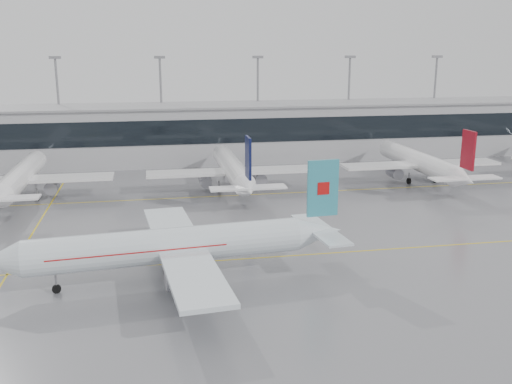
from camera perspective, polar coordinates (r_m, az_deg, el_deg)
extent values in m
plane|color=slate|center=(68.14, 1.89, -6.50)|extent=(320.00, 320.00, 0.00)
cube|color=yellow|center=(68.13, 1.89, -6.49)|extent=(120.00, 0.25, 0.01)
cube|color=yellow|center=(96.32, -1.99, -0.33)|extent=(120.00, 0.25, 0.01)
cube|color=yellow|center=(82.42, -21.42, -3.81)|extent=(0.25, 60.00, 0.01)
cube|color=#A8A8AC|center=(126.31, -4.24, 5.86)|extent=(180.00, 15.00, 12.00)
cube|color=black|center=(118.68, -3.83, 6.07)|extent=(180.00, 0.20, 5.00)
cube|color=gray|center=(125.58, -4.29, 8.66)|extent=(182.00, 16.00, 0.40)
cylinder|color=gray|center=(132.25, -19.07, 7.68)|extent=(0.50, 0.50, 22.00)
cube|color=gray|center=(131.63, -19.47, 12.57)|extent=(2.40, 1.00, 0.60)
cylinder|color=gray|center=(130.92, -9.42, 8.20)|extent=(0.50, 0.50, 22.00)
cube|color=gray|center=(130.29, -9.62, 13.15)|extent=(2.40, 1.00, 0.60)
cylinder|color=gray|center=(133.26, 0.18, 8.49)|extent=(0.50, 0.50, 22.00)
cube|color=gray|center=(132.64, 0.18, 13.35)|extent=(2.40, 1.00, 0.60)
cylinder|color=gray|center=(139.08, 9.22, 8.54)|extent=(0.50, 0.50, 22.00)
cube|color=gray|center=(138.49, 9.40, 13.20)|extent=(2.40, 1.00, 0.60)
cylinder|color=gray|center=(147.97, 17.35, 8.41)|extent=(0.50, 0.50, 22.00)
cube|color=gray|center=(147.42, 17.67, 12.78)|extent=(2.40, 1.00, 0.60)
cylinder|color=silver|center=(60.63, -8.91, -5.34)|extent=(28.69, 6.35, 3.73)
cone|color=silver|center=(64.74, 6.24, -3.99)|extent=(5.92, 4.24, 3.73)
cube|color=silver|center=(60.95, -7.49, -5.58)|extent=(7.83, 31.17, 0.45)
cube|color=silver|center=(64.72, 6.41, -3.72)|extent=(3.88, 12.07, 0.25)
cube|color=teal|center=(63.51, 6.70, 0.38)|extent=(3.62, 0.68, 6.37)
cylinder|color=gray|center=(56.98, -7.21, -8.62)|extent=(3.78, 2.42, 2.10)
cylinder|color=gray|center=(65.87, -8.52, -5.49)|extent=(3.78, 2.42, 2.10)
cylinder|color=gray|center=(61.39, -19.38, -8.43)|extent=(0.20, 0.20, 1.64)
cylinder|color=black|center=(61.70, -19.32, -9.13)|extent=(0.92, 0.38, 0.90)
cylinder|color=gray|center=(59.47, -6.08, -8.30)|extent=(0.24, 0.24, 1.64)
cylinder|color=black|center=(59.78, -6.06, -9.03)|extent=(1.14, 0.55, 1.10)
cylinder|color=gray|center=(64.25, -6.90, -6.59)|extent=(0.24, 0.24, 1.64)
cylinder|color=black|center=(64.54, -6.88, -7.27)|extent=(1.14, 0.55, 1.10)
cube|color=#B70F0F|center=(63.51, 6.70, 0.40)|extent=(1.44, 0.58, 1.40)
cube|color=#B70F0F|center=(60.32, -11.76, -5.37)|extent=(18.27, 5.42, 0.12)
cylinder|color=white|center=(101.49, -22.40, 1.55)|extent=(3.59, 27.36, 3.59)
cone|color=white|center=(116.60, -20.92, 3.19)|extent=(3.59, 4.00, 3.59)
cube|color=white|center=(100.14, -22.54, 1.14)|extent=(29.64, 5.00, 0.45)
cylinder|color=gray|center=(100.04, -19.72, 0.50)|extent=(2.10, 3.60, 2.10)
cylinder|color=gray|center=(112.26, -21.23, 1.42)|extent=(0.20, 0.20, 1.56)
cylinder|color=black|center=(112.42, -21.20, 1.04)|extent=(0.30, 0.90, 0.90)
cylinder|color=gray|center=(100.21, -24.00, -0.21)|extent=(0.24, 0.24, 1.56)
cylinder|color=black|center=(100.39, -23.95, -0.64)|extent=(0.45, 1.10, 1.10)
cylinder|color=gray|center=(99.11, -21.08, -0.08)|extent=(0.24, 0.24, 1.56)
cylinder|color=black|center=(99.29, -21.04, -0.51)|extent=(0.45, 1.10, 1.10)
cylinder|color=white|center=(100.29, -2.44, 2.47)|extent=(3.59, 27.36, 3.59)
cone|color=white|center=(115.56, -3.57, 4.00)|extent=(3.59, 4.00, 3.59)
cone|color=white|center=(84.40, -0.82, 0.26)|extent=(3.59, 5.60, 3.59)
cube|color=white|center=(98.92, -2.31, 2.07)|extent=(29.64, 5.00, 0.45)
cube|color=white|center=(84.14, -0.80, 0.43)|extent=(11.40, 2.80, 0.25)
cube|color=#0C123B|center=(82.99, -0.79, 3.46)|extent=(0.35, 3.60, 6.12)
cylinder|color=gray|center=(99.16, -5.09, 1.17)|extent=(2.10, 3.60, 2.10)
cylinder|color=gray|center=(100.51, 0.36, 1.40)|extent=(2.10, 3.60, 2.10)
cylinder|color=gray|center=(111.17, -3.23, 2.25)|extent=(0.20, 0.20, 1.56)
cylinder|color=black|center=(111.33, -3.22, 1.86)|extent=(0.30, 0.90, 0.90)
cylinder|color=gray|center=(98.07, -3.72, 0.70)|extent=(0.24, 0.24, 1.56)
cylinder|color=black|center=(98.25, -3.71, 0.26)|extent=(0.45, 1.10, 1.10)
cylinder|color=gray|center=(98.81, -0.73, 0.84)|extent=(0.24, 0.24, 1.56)
cylinder|color=black|center=(98.99, -0.72, 0.40)|extent=(0.45, 1.10, 1.10)
cylinder|color=white|center=(110.75, 15.80, 3.05)|extent=(3.59, 27.36, 3.59)
cone|color=white|center=(124.74, 12.64, 4.43)|extent=(3.59, 4.00, 3.59)
cone|color=white|center=(96.60, 20.09, 1.17)|extent=(3.59, 5.60, 3.59)
cube|color=white|center=(109.51, 16.14, 2.70)|extent=(29.64, 5.00, 0.45)
cube|color=white|center=(96.37, 20.17, 1.31)|extent=(11.40, 2.80, 0.25)
cube|color=maroon|center=(95.37, 20.46, 3.96)|extent=(0.35, 3.60, 6.12)
cylinder|color=gray|center=(108.18, 13.69, 1.91)|extent=(2.10, 3.60, 2.10)
cylinder|color=gray|center=(112.45, 18.16, 2.05)|extent=(2.10, 3.60, 2.10)
cylinder|color=gray|center=(120.69, 13.50, 2.82)|extent=(0.20, 0.20, 1.56)
cylinder|color=black|center=(120.84, 13.48, 2.46)|extent=(0.30, 0.90, 0.90)
cylinder|color=gray|center=(107.90, 15.06, 1.48)|extent=(0.24, 0.24, 1.56)
cylinder|color=black|center=(108.06, 15.04, 1.08)|extent=(0.45, 1.10, 1.10)
cylinder|color=gray|center=(110.24, 17.50, 1.57)|extent=(0.24, 0.24, 1.56)
cylinder|color=black|center=(110.40, 17.47, 1.17)|extent=(0.45, 1.10, 1.10)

